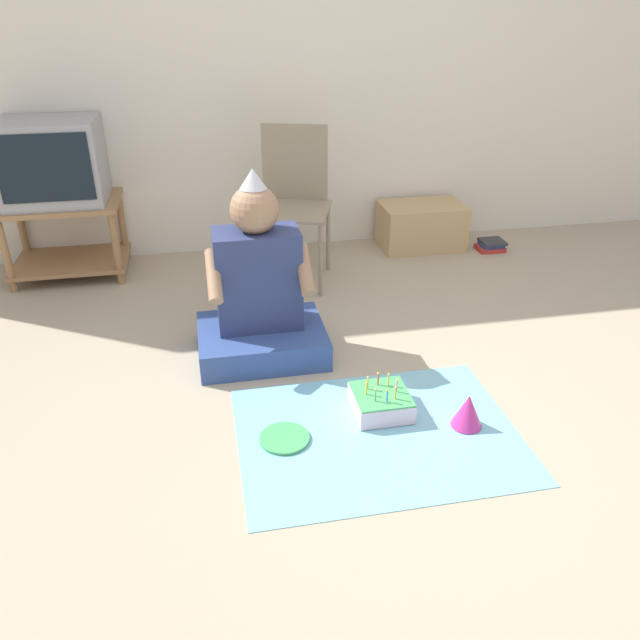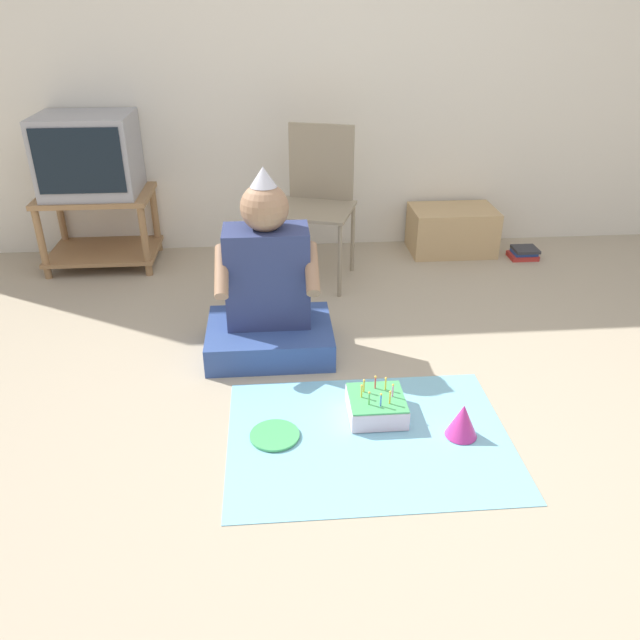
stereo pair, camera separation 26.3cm
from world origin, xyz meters
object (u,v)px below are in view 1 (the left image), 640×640
Objects in this scene: tv at (52,161)px; paper_plate at (284,438)px; book_pile at (491,245)px; person_seated at (259,296)px; party_hat_blue at (468,410)px; birthday_cake at (381,402)px; cardboard_box_stack at (421,226)px; folding_chair at (292,194)px.

paper_plate is (1.07, -1.91, -0.70)m from tv.
book_pile is 0.20× the size of person_seated.
party_hat_blue is at bearing -47.20° from tv.
birthday_cake is 1.63× the size of party_hat_blue.
cardboard_box_stack is 2.00m from birthday_cake.
tv is at bearing 131.71° from person_seated.
party_hat_blue is at bearing -103.90° from cardboard_box_stack.
tv is at bearing 129.75° from birthday_cake.
person_seated is 0.79m from birthday_cake.
person_seated is at bearing 90.77° from paper_plate.
party_hat_blue is (0.32, -0.16, 0.03)m from birthday_cake.
birthday_cake is at bearing -84.98° from folding_chair.
book_pile is (2.76, -0.14, -0.67)m from tv.
birthday_cake is at bearing -127.29° from book_pile.
cardboard_box_stack is 2.80× the size of paper_plate.
tv is 1.40m from folding_chair.
folding_chair is 1.59m from birthday_cake.
birthday_cake is at bearing -113.88° from cardboard_box_stack.
tv is 1.64m from person_seated.
folding_chair is 4.52× the size of paper_plate.
party_hat_blue is (-0.95, -1.82, 0.04)m from book_pile.
book_pile is 2.09m from birthday_cake.
birthday_cake is (-0.81, -1.83, -0.10)m from cardboard_box_stack.
folding_chair is 3.86× the size of birthday_cake.
person_seated is at bearing 134.41° from party_hat_blue.
folding_chair is 0.98m from person_seated.
person_seated is (-0.30, -0.90, -0.22)m from folding_chair.
party_hat_blue reaches higher than book_pile.
birthday_cake is (0.44, -0.61, -0.25)m from person_seated.
folding_chair is at bearing -173.86° from book_pile.
cardboard_box_stack reaches higher than book_pile.
party_hat_blue is 0.72× the size of paper_plate.
party_hat_blue is at bearing -45.59° from person_seated.
paper_plate is (-0.43, -0.11, -0.04)m from birthday_cake.
paper_plate is at bearing -100.29° from folding_chair.
person_seated is 6.30× the size of party_hat_blue.
cardboard_box_stack reaches higher than birthday_cake.
paper_plate is at bearing 176.01° from party_hat_blue.
cardboard_box_stack is 3.90× the size of party_hat_blue.
folding_chair is at bearing -11.89° from tv.
birthday_cake is at bearing 153.25° from party_hat_blue.
tv is 2.74m from party_hat_blue.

